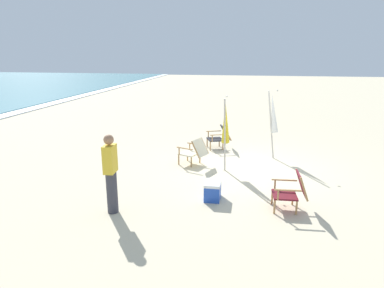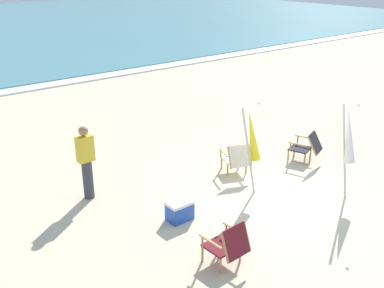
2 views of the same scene
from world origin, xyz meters
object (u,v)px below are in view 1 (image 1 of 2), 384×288
Objects in this scene: beach_chair_front_right at (292,190)px; person_near_chairs at (111,173)px; umbrella_furled_white at (273,114)px; umbrella_furled_yellow at (225,123)px; beach_chair_back_left at (220,136)px; cooler_box at (213,191)px; beach_chair_mid_center at (194,151)px.

person_near_chairs reaches higher than beach_chair_front_right.
person_near_chairs is at bearing 142.04° from umbrella_furled_white.
beach_chair_front_right is 0.39× the size of umbrella_furled_yellow.
umbrella_furled_white reaches higher than beach_chair_back_left.
umbrella_furled_yellow reaches higher than beach_chair_back_left.
cooler_box is (-4.20, -0.23, -0.22)m from beach_chair_back_left.
person_near_chairs is 2.26m from cooler_box.
umbrella_furled_yellow is 4.25× the size of cooler_box.
umbrella_furled_white is (1.02, -2.21, 0.96)m from beach_chair_mid_center.
umbrella_furled_yellow is at bearing 138.89° from umbrella_furled_white.
beach_chair_back_left is at bearing 61.88° from umbrella_furled_white.
beach_chair_front_right reaches higher than beach_chair_mid_center.
beach_chair_mid_center is 0.44× the size of umbrella_furled_yellow.
beach_chair_front_right is 3.54m from beach_chair_mid_center.
beach_chair_front_right is at bearing -78.51° from person_near_chairs.
beach_chair_mid_center is at bearing 44.03° from beach_chair_front_right.
cooler_box is at bearing 81.32° from beach_chair_front_right.
beach_chair_front_right is at bearing -135.97° from beach_chair_mid_center.
cooler_box is (0.25, 1.66, -0.23)m from beach_chair_front_right.
beach_chair_mid_center is at bearing 19.14° from cooler_box.
umbrella_furled_yellow is at bearing 36.83° from beach_chair_front_right.
umbrella_furled_white is at bearing -23.18° from cooler_box.
beach_chair_mid_center is 2.62m from umbrella_furled_white.
beach_chair_front_right is 4.84m from beach_chair_back_left.
umbrella_furled_white is at bearing -118.12° from beach_chair_back_left.
person_near_chairs reaches higher than beach_chair_back_left.
beach_chair_front_right is 0.39× the size of umbrella_furled_white.
person_near_chairs reaches higher than beach_chair_mid_center.
beach_chair_mid_center is 0.56× the size of person_near_chairs.
person_near_chairs reaches higher than cooler_box.
beach_chair_back_left is at bearing 3.18° from cooler_box.
umbrella_furled_yellow reaches higher than person_near_chairs.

